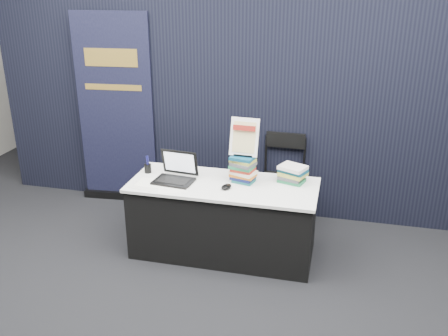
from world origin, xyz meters
TOP-DOWN VIEW (x-y plane):
  - floor at (0.00, 0.00)m, footprint 8.00×8.00m
  - wall_back at (0.00, 4.00)m, footprint 8.00×0.02m
  - drape_partition at (0.00, 1.60)m, footprint 6.00×0.08m
  - display_table at (0.00, 0.55)m, footprint 1.80×0.75m
  - laptop at (-0.47, 0.52)m, footprint 0.39×0.33m
  - mouse at (0.06, 0.44)m, footprint 0.12×0.15m
  - brochure_left at (-0.66, 0.40)m, footprint 0.30×0.22m
  - brochure_mid at (-0.71, 0.31)m, footprint 0.29×0.23m
  - brochure_right at (-0.42, 0.31)m, footprint 0.32×0.27m
  - pen_cup at (-0.81, 0.64)m, footprint 0.09×0.09m
  - book_stack_tall at (0.18, 0.63)m, footprint 0.25×0.21m
  - book_stack_short at (0.63, 0.75)m, footprint 0.28×0.25m
  - info_sign at (0.18, 0.67)m, footprint 0.28×0.14m
  - pullup_banner at (-1.53, 1.50)m, footprint 0.96×0.18m
  - stacking_chair at (0.47, 1.34)m, footprint 0.46×0.47m

SIDE VIEW (x-z plane):
  - floor at x=0.00m, z-range 0.00..0.00m
  - display_table at x=0.00m, z-range 0.00..0.75m
  - stacking_chair at x=0.47m, z-range 0.06..1.05m
  - brochure_mid at x=-0.71m, z-range 0.75..0.75m
  - brochure_right at x=-0.42m, z-range 0.75..0.75m
  - brochure_left at x=-0.66m, z-range 0.75..0.75m
  - mouse at x=0.06m, z-range 0.75..0.79m
  - pen_cup at x=-0.81m, z-range 0.75..0.84m
  - laptop at x=-0.47m, z-range 0.68..0.95m
  - book_stack_short at x=0.63m, z-range 0.75..0.92m
  - book_stack_tall at x=0.18m, z-range 0.75..1.01m
  - pullup_banner at x=-1.53m, z-range -0.13..2.12m
  - info_sign at x=0.18m, z-range 1.01..1.38m
  - drape_partition at x=0.00m, z-range 0.00..2.40m
  - wall_back at x=0.00m, z-range 0.00..3.50m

